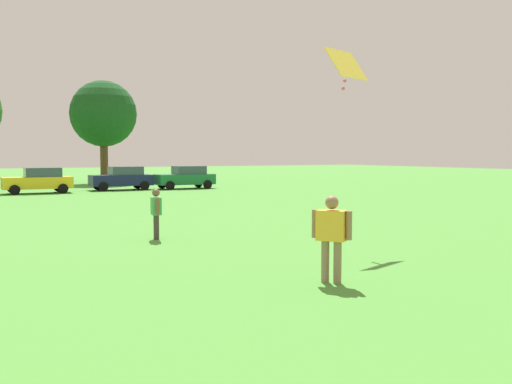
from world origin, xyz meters
TOP-DOWN VIEW (x-y plane):
  - ground_plane at (0.00, 30.00)m, footprint 160.00×160.00m
  - adult_bystander at (3.68, 10.70)m, footprint 0.60×0.70m
  - bystander_near_trees at (2.40, 18.00)m, footprint 0.37×0.72m
  - kite at (6.95, 14.63)m, footprint 1.52×1.06m
  - parked_car_yellow_1 at (1.85, 40.88)m, footprint 4.30×2.02m
  - parked_car_navy_2 at (7.59, 41.72)m, footprint 4.30×2.02m
  - parked_car_green_3 at (12.19, 41.09)m, footprint 4.30×2.02m
  - tree_far_right at (8.62, 51.68)m, footprint 5.76×5.76m

SIDE VIEW (x-z plane):
  - ground_plane at x=0.00m, z-range 0.00..0.00m
  - parked_car_yellow_1 at x=1.85m, z-range 0.02..1.70m
  - parked_car_navy_2 at x=7.59m, z-range 0.02..1.70m
  - parked_car_green_3 at x=12.19m, z-range 0.02..1.70m
  - bystander_near_trees at x=2.40m, z-range 0.14..1.68m
  - adult_bystander at x=3.68m, z-range 0.16..1.92m
  - kite at x=6.95m, z-range 4.51..5.69m
  - tree_far_right at x=8.62m, z-range 1.57..10.55m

